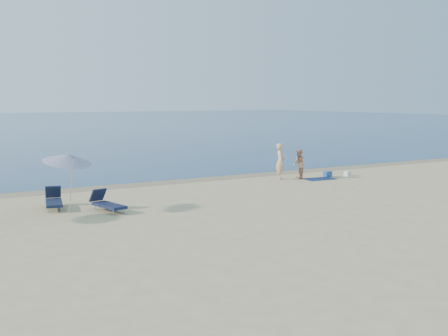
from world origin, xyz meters
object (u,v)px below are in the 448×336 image
(blue_cooler, at_px, (328,174))
(umbrella_near, at_px, (67,158))
(person_right, at_px, (299,164))
(person_left, at_px, (280,161))

(blue_cooler, bearing_deg, umbrella_near, 178.09)
(person_right, relative_size, umbrella_near, 0.66)
(blue_cooler, height_order, umbrella_near, umbrella_near)
(person_right, xyz_separation_m, umbrella_near, (-12.88, -2.54, 1.23))
(person_right, bearing_deg, umbrella_near, -52.27)
(person_right, bearing_deg, person_left, -82.28)
(person_left, bearing_deg, person_right, -78.51)
(blue_cooler, bearing_deg, person_right, 163.12)
(umbrella_near, bearing_deg, blue_cooler, -11.13)
(person_right, xyz_separation_m, blue_cooler, (1.83, -0.19, -0.63))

